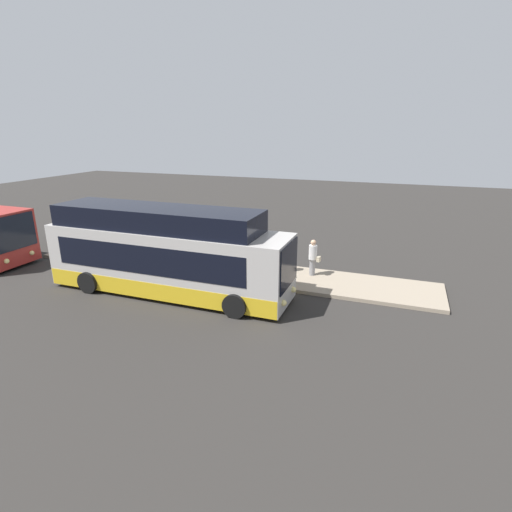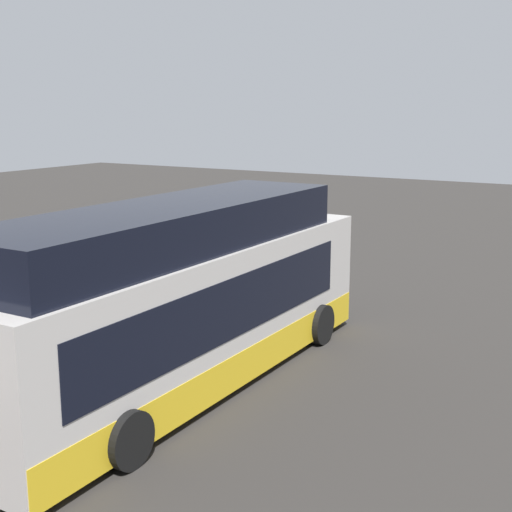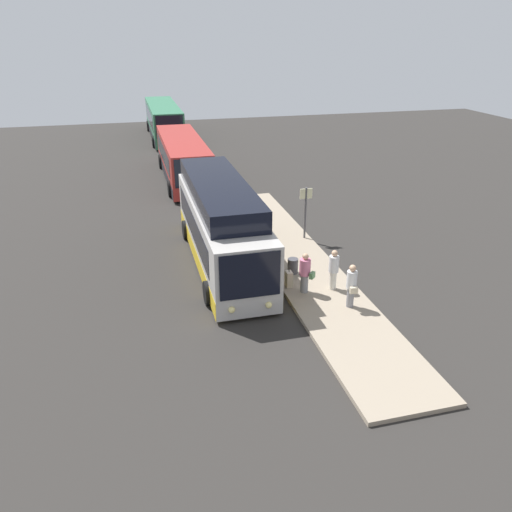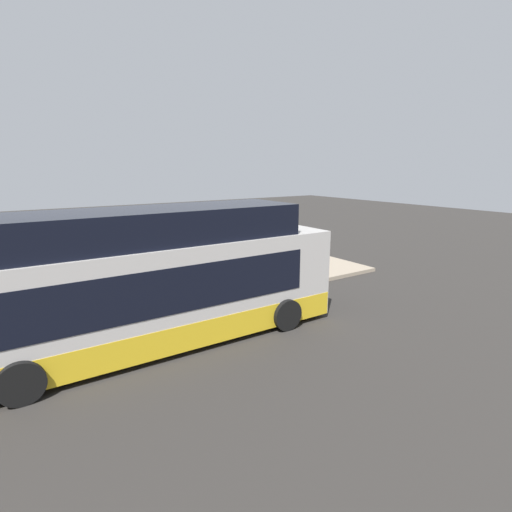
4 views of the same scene
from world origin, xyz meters
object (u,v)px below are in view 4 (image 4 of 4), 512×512
at_px(passenger_boarding, 216,261).
at_px(sign_post, 64,257).
at_px(passenger_waiting, 230,268).
at_px(bus_lead, 149,287).
at_px(trash_bin, 187,289).
at_px(passenger_with_bags, 246,256).
at_px(suitcase, 222,288).

xyz_separation_m(passenger_boarding, sign_post, (-5.30, 0.70, 0.71)).
bearing_deg(passenger_waiting, bus_lead, -101.99).
bearing_deg(trash_bin, passenger_with_bags, 20.19).
height_order(passenger_waiting, trash_bin, passenger_waiting).
bearing_deg(bus_lead, passenger_with_bags, 34.93).
bearing_deg(passenger_with_bags, sign_post, -89.57).
xyz_separation_m(passenger_waiting, suitcase, (-0.59, -0.45, -0.54)).
relative_size(bus_lead, passenger_with_bags, 6.21).
xyz_separation_m(passenger_with_bags, suitcase, (-2.08, -1.70, -0.59)).
bearing_deg(passenger_waiting, suitcase, -97.58).
distance_m(bus_lead, passenger_boarding, 5.42).
bearing_deg(passenger_waiting, passenger_boarding, 133.82).
bearing_deg(suitcase, passenger_waiting, 37.21).
height_order(passenger_waiting, sign_post, sign_post).
height_order(passenger_boarding, passenger_waiting, passenger_boarding).
bearing_deg(suitcase, trash_bin, 154.30).
xyz_separation_m(suitcase, sign_post, (-4.68, 2.32, 1.27)).
bearing_deg(suitcase, passenger_with_bags, 39.23).
relative_size(bus_lead, suitcase, 11.92).
bearing_deg(bus_lead, trash_bin, 49.57).
distance_m(sign_post, trash_bin, 4.19).
relative_size(bus_lead, sign_post, 4.11).
height_order(passenger_waiting, passenger_with_bags, passenger_with_bags).
bearing_deg(passenger_boarding, passenger_waiting, -60.50).
xyz_separation_m(passenger_with_bags, trash_bin, (-3.18, -1.17, -0.59)).
height_order(bus_lead, trash_bin, bus_lead).
bearing_deg(trash_bin, passenger_boarding, 32.12).
bearing_deg(trash_bin, suitcase, -25.70).
distance_m(bus_lead, sign_post, 4.59).
bearing_deg(sign_post, bus_lead, -72.75).
xyz_separation_m(bus_lead, passenger_waiting, (3.91, 2.52, -0.60)).
distance_m(passenger_waiting, trash_bin, 1.78).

